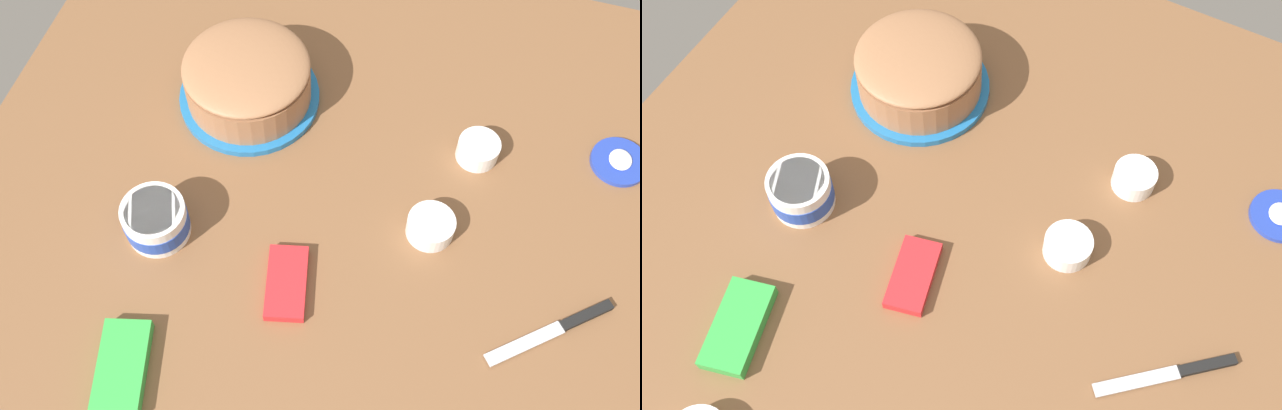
# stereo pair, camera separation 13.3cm
# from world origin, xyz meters

# --- Properties ---
(ground_plane) EXTENTS (1.54, 1.54, 0.00)m
(ground_plane) POSITION_xyz_m (0.00, 0.00, 0.00)
(ground_plane) COLOR brown
(frosted_cake) EXTENTS (0.27, 0.27, 0.12)m
(frosted_cake) POSITION_xyz_m (0.32, 0.31, 0.05)
(frosted_cake) COLOR #1E6BB2
(frosted_cake) RESTS_ON ground_plane
(frosting_tub) EXTENTS (0.11, 0.11, 0.07)m
(frosting_tub) POSITION_xyz_m (0.00, 0.37, 0.04)
(frosting_tub) COLOR white
(frosting_tub) RESTS_ON ground_plane
(frosting_tub_lid) EXTENTS (0.10, 0.10, 0.02)m
(frosting_tub_lid) POSITION_xyz_m (0.37, -0.39, 0.01)
(frosting_tub_lid) COLOR #233DAD
(frosting_tub_lid) RESTS_ON ground_plane
(spreading_knife) EXTENTS (0.17, 0.19, 0.01)m
(spreading_knife) POSITION_xyz_m (0.02, -0.33, 0.01)
(spreading_knife) COLOR silver
(spreading_knife) RESTS_ON ground_plane
(sprinkle_bowl_orange) EXTENTS (0.08, 0.08, 0.04)m
(sprinkle_bowl_orange) POSITION_xyz_m (0.13, -0.08, 0.02)
(sprinkle_bowl_orange) COLOR white
(sprinkle_bowl_orange) RESTS_ON ground_plane
(sprinkle_bowl_pink) EXTENTS (0.08, 0.08, 0.04)m
(sprinkle_bowl_pink) POSITION_xyz_m (0.31, -0.13, 0.02)
(sprinkle_bowl_pink) COLOR white
(sprinkle_bowl_pink) RESTS_ON ground_plane
(candy_box_lower) EXTENTS (0.14, 0.10, 0.02)m
(candy_box_lower) POSITION_xyz_m (-0.04, 0.12, 0.01)
(candy_box_lower) COLOR red
(candy_box_lower) RESTS_ON ground_plane
(candy_box_upper) EXTENTS (0.17, 0.11, 0.03)m
(candy_box_upper) POSITION_xyz_m (-0.25, 0.33, 0.01)
(candy_box_upper) COLOR green
(candy_box_upper) RESTS_ON ground_plane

